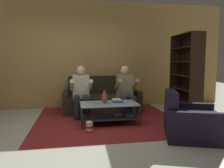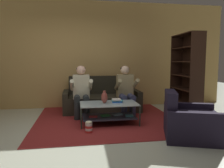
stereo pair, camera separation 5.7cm
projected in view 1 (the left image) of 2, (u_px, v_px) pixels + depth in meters
ground at (83, 136)px, 3.73m from camera, size 16.80×16.80×0.00m
back_partition at (78, 55)px, 5.99m from camera, size 8.40×0.12×2.90m
couch at (101, 100)px, 5.63m from camera, size 1.91×0.90×0.88m
person_seated_left at (81, 89)px, 4.98m from camera, size 0.50×0.58×1.17m
person_seated_right at (126, 88)px, 5.16m from camera, size 0.50×0.58×1.17m
coffee_table at (109, 110)px, 4.45m from camera, size 1.16×0.66×0.43m
area_rug at (105, 117)px, 4.94m from camera, size 3.00×3.15×0.01m
vase at (105, 97)px, 4.41m from camera, size 0.12×0.12×0.26m
book_stack at (117, 101)px, 4.52m from camera, size 0.23×0.20×0.07m
bookshelf at (186, 80)px, 5.11m from camera, size 0.37×1.07×1.89m
armchair at (190, 122)px, 3.65m from camera, size 1.09×1.09×0.78m
popcorn_tub at (89, 127)px, 3.89m from camera, size 0.13×0.13×0.22m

